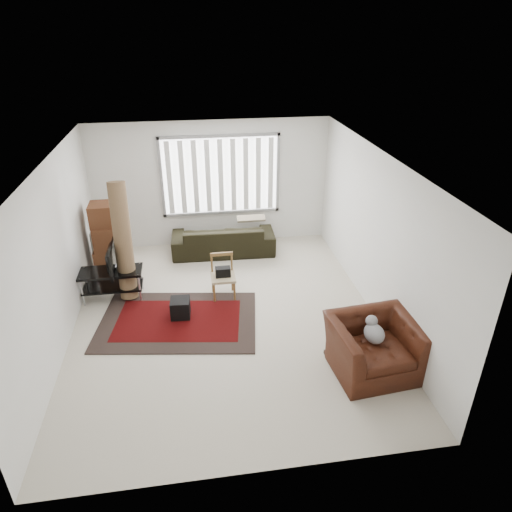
{
  "coord_description": "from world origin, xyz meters",
  "views": [
    {
      "loc": [
        -0.46,
        -6.35,
        4.5
      ],
      "look_at": [
        0.53,
        0.17,
        1.05
      ],
      "focal_mm": 32.0,
      "sensor_mm": 36.0,
      "label": 1
    }
  ],
  "objects": [
    {
      "name": "room",
      "position": [
        0.03,
        0.51,
        1.76
      ],
      "size": [
        6.0,
        6.02,
        2.71
      ],
      "color": "beige",
      "rests_on": "ground"
    },
    {
      "name": "persian_rug",
      "position": [
        -0.81,
        0.03,
        0.01
      ],
      "size": [
        2.8,
        2.08,
        0.02
      ],
      "color": "black",
      "rests_on": "ground"
    },
    {
      "name": "tv_stand",
      "position": [
        -1.95,
        0.96,
        0.39
      ],
      "size": [
        1.08,
        0.49,
        0.54
      ],
      "color": "black",
      "rests_on": "ground"
    },
    {
      "name": "tv",
      "position": [
        -1.95,
        0.96,
        0.79
      ],
      "size": [
        0.11,
        0.88,
        0.5
      ],
      "primitive_type": "imported",
      "rotation": [
        0.0,
        0.0,
        1.57
      ],
      "color": "black",
      "rests_on": "tv_stand"
    },
    {
      "name": "subwoofer",
      "position": [
        -0.76,
        0.15,
        0.18
      ],
      "size": [
        0.34,
        0.34,
        0.32
      ],
      "primitive_type": "cube",
      "rotation": [
        0.0,
        0.0,
        -0.06
      ],
      "color": "black",
      "rests_on": "persian_rug"
    },
    {
      "name": "moving_boxes",
      "position": [
        -2.09,
        1.92,
        0.67
      ],
      "size": [
        0.59,
        0.54,
        1.44
      ],
      "color": "brown",
      "rests_on": "ground"
    },
    {
      "name": "white_flatpack",
      "position": [
        -2.15,
        2.07,
        0.39
      ],
      "size": [
        0.63,
        0.27,
        0.78
      ],
      "primitive_type": "cube",
      "rotation": [
        -0.16,
        0.0,
        0.09
      ],
      "color": "silver",
      "rests_on": "ground"
    },
    {
      "name": "rolled_rug",
      "position": [
        -1.68,
        1.07,
        1.05
      ],
      "size": [
        0.33,
        0.72,
        2.1
      ],
      "primitive_type": "cylinder",
      "rotation": [
        -0.2,
        0.0,
        0.03
      ],
      "color": "brown",
      "rests_on": "ground"
    },
    {
      "name": "sofa",
      "position": [
        0.17,
        2.45,
        0.42
      ],
      "size": [
        2.19,
        1.01,
        0.83
      ],
      "primitive_type": "imported",
      "rotation": [
        0.0,
        0.0,
        3.11
      ],
      "color": "black",
      "rests_on": "ground"
    },
    {
      "name": "side_chair",
      "position": [
        0.02,
        0.71,
        0.44
      ],
      "size": [
        0.43,
        0.43,
        0.8
      ],
      "rotation": [
        0.0,
        0.0,
        0.01
      ],
      "color": "#9C8966",
      "rests_on": "ground"
    },
    {
      "name": "armchair",
      "position": [
        1.95,
        -1.57,
        0.45
      ],
      "size": [
        1.31,
        1.17,
        0.9
      ],
      "rotation": [
        0.0,
        0.0,
        0.1
      ],
      "color": "#3C180C",
      "rests_on": "ground"
    }
  ]
}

